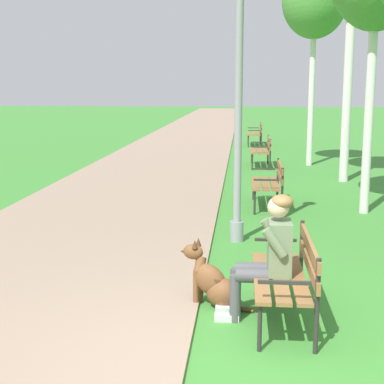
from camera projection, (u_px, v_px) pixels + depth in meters
The scene contains 10 objects.
ground_plane at pixel (235, 369), 4.70m from camera, with size 120.00×120.00×0.00m, color #3D8433.
paved_path at pixel (194, 132), 28.41m from camera, with size 3.94×60.00×0.04m, color gray.
park_bench_near at pixel (289, 271), 5.58m from camera, with size 0.55×1.50×0.85m.
park_bench_mid at pixel (270, 180), 10.91m from camera, with size 0.55×1.50×0.85m.
park_bench_far at pixel (263, 149), 16.40m from camera, with size 0.55×1.50×0.85m.
park_bench_furthest at pixel (256, 132), 22.21m from camera, with size 0.55×1.50×0.85m.
person_seated_on_near_bench at pixel (268, 252), 5.61m from camera, with size 0.74×0.49×1.25m.
dog_brown at pixel (214, 282), 6.00m from camera, with size 0.80×0.43×0.71m.
lamp_post_near at pixel (239, 84), 8.17m from camera, with size 0.24×0.24×4.42m.
birch_tree_fifth at pixel (315, 1), 15.95m from camera, with size 1.81×1.98×5.68m.
Camera 1 is at (0.04, -4.38, 2.27)m, focal length 54.20 mm.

